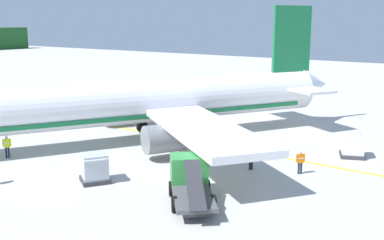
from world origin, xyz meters
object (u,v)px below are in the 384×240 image
(crew_supervisor, at_px, (300,161))
(service_truck_fuel, at_px, (190,180))
(airliner_foreground, at_px, (141,102))
(cargo_container_mid, at_px, (353,146))
(cargo_container_far, at_px, (95,168))
(crew_loader_right, at_px, (7,145))
(crew_marshaller, at_px, (251,156))

(crew_supervisor, bearing_deg, service_truck_fuel, 157.82)
(crew_supervisor, bearing_deg, airliner_foreground, 87.88)
(cargo_container_mid, height_order, cargo_container_far, cargo_container_far)
(crew_supervisor, bearing_deg, cargo_container_far, 133.40)
(crew_loader_right, bearing_deg, cargo_container_mid, -53.13)
(crew_marshaller, bearing_deg, service_truck_fuel, 178.85)
(cargo_container_far, bearing_deg, airliner_foreground, 26.65)
(service_truck_fuel, relative_size, cargo_container_mid, 2.38)
(crew_marshaller, bearing_deg, cargo_container_far, 140.49)
(airliner_foreground, relative_size, crew_loader_right, 22.21)
(airliner_foreground, bearing_deg, crew_supervisor, -92.12)
(service_truck_fuel, distance_m, crew_supervisor, 8.90)
(cargo_container_far, relative_size, crew_marshaller, 1.48)
(service_truck_fuel, xyz_separation_m, crew_loader_right, (-1.55, 16.51, -0.17))
(cargo_container_far, relative_size, crew_supervisor, 1.51)
(cargo_container_mid, distance_m, cargo_container_far, 19.79)
(airliner_foreground, distance_m, crew_marshaller, 12.41)
(crew_marshaller, bearing_deg, crew_supervisor, -69.71)
(crew_marshaller, bearing_deg, airliner_foreground, 81.72)
(airliner_foreground, bearing_deg, cargo_container_mid, -71.17)
(cargo_container_far, bearing_deg, crew_marshaller, -39.51)
(airliner_foreground, relative_size, crew_supervisor, 23.49)
(crew_marshaller, xyz_separation_m, crew_loader_right, (-8.60, 16.65, 0.04))
(crew_loader_right, bearing_deg, crew_supervisor, -63.77)
(cargo_container_mid, relative_size, crew_marshaller, 1.42)
(cargo_container_mid, height_order, crew_supervisor, cargo_container_mid)
(cargo_container_mid, bearing_deg, crew_loader_right, 126.87)
(service_truck_fuel, distance_m, crew_loader_right, 16.59)
(cargo_container_far, height_order, crew_marshaller, cargo_container_far)
(cargo_container_mid, bearing_deg, cargo_container_far, 143.55)
(airliner_foreground, height_order, crew_loader_right, airliner_foreground)
(service_truck_fuel, xyz_separation_m, cargo_container_far, (-1.37, 6.80, -0.22))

